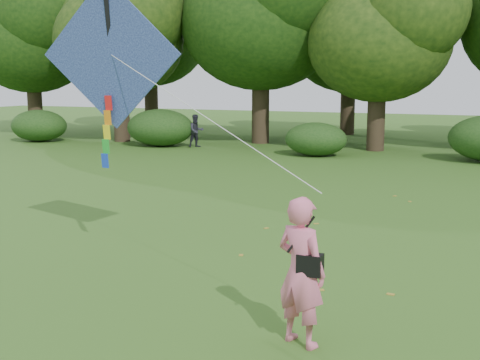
% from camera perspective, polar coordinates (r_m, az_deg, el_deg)
% --- Properties ---
extents(ground, '(100.00, 100.00, 0.00)m').
position_cam_1_polar(ground, '(8.79, 2.08, -12.23)').
color(ground, '#265114').
rests_on(ground, ground).
extents(man_kite_flyer, '(0.80, 0.67, 1.88)m').
position_cam_1_polar(man_kite_flyer, '(7.48, 5.82, -8.62)').
color(man_kite_flyer, pink).
rests_on(man_kite_flyer, ground).
extents(bystander_left, '(0.94, 0.97, 1.57)m').
position_cam_1_polar(bystander_left, '(28.94, -4.18, 4.67)').
color(bystander_left, '#292835').
rests_on(bystander_left, ground).
extents(crossbody_bag, '(0.43, 0.20, 0.73)m').
position_cam_1_polar(crossbody_bag, '(7.38, 6.64, -7.87)').
color(crossbody_bag, black).
rests_on(crossbody_bag, ground).
extents(flying_kite, '(5.70, 2.48, 3.31)m').
position_cam_1_polar(flying_kite, '(10.89, -12.12, 11.33)').
color(flying_kite, '#233A9B').
rests_on(flying_kite, ground).
extents(tree_line, '(54.70, 15.30, 9.48)m').
position_cam_1_polar(tree_line, '(30.63, 21.02, 13.37)').
color(tree_line, '#3A2D1E').
rests_on(tree_line, ground).
extents(shrub_band, '(39.15, 3.22, 1.88)m').
position_cam_1_polar(shrub_band, '(25.61, 14.61, 3.90)').
color(shrub_band, '#264919').
rests_on(shrub_band, ground).
extents(fallen_leaves, '(7.57, 8.63, 0.01)m').
position_cam_1_polar(fallen_leaves, '(12.37, 14.64, -6.02)').
color(fallen_leaves, olive).
rests_on(fallen_leaves, ground).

